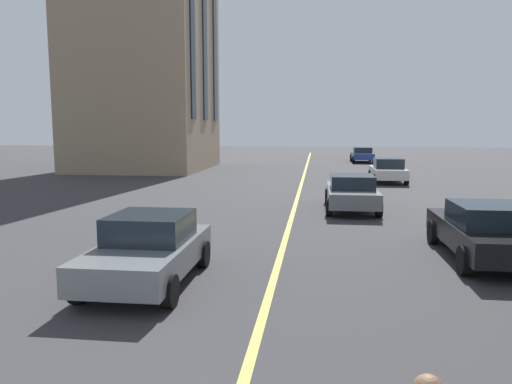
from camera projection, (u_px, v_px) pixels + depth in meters
name	position (u px, v px, depth m)	size (l,w,h in m)	color
lane_centre_line	(297.00, 199.00, 21.87)	(80.00, 0.16, 0.01)	#D8C64C
car_silver_far	(388.00, 170.00, 28.25)	(3.90, 1.89, 1.40)	#B7BABF
car_blue_parked_a	(362.00, 155.00, 44.66)	(4.40, 1.95, 1.37)	navy
car_grey_mid	(148.00, 249.00, 9.99)	(3.90, 1.89, 1.40)	slate
car_black_near	(486.00, 231.00, 11.74)	(4.40, 1.95, 1.37)	black
car_grey_parked_b	(352.00, 192.00, 18.78)	(4.40, 1.95, 1.37)	slate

